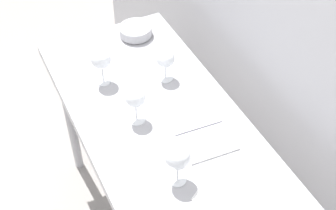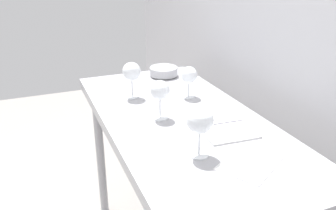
% 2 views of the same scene
% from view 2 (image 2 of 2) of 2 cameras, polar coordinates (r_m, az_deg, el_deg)
% --- Properties ---
extents(back_wall, '(3.80, 0.04, 2.60)m').
position_cam_2_polar(back_wall, '(1.69, 18.46, 13.24)').
color(back_wall, silver).
rests_on(back_wall, ground_plane).
extents(steel_counter, '(1.40, 0.65, 0.90)m').
position_cam_2_polar(steel_counter, '(1.59, 2.18, -5.48)').
color(steel_counter, '#A2A2A7').
rests_on(steel_counter, ground_plane).
extents(wine_glass_far_left, '(0.08, 0.08, 0.15)m').
position_cam_2_polar(wine_glass_far_left, '(1.74, 3.35, 4.66)').
color(wine_glass_far_left, white).
rests_on(wine_glass_far_left, steel_counter).
extents(wine_glass_near_center, '(0.08, 0.08, 0.17)m').
position_cam_2_polar(wine_glass_near_center, '(1.49, -1.30, 2.18)').
color(wine_glass_near_center, white).
rests_on(wine_glass_near_center, steel_counter).
extents(wine_glass_near_left, '(0.09, 0.09, 0.18)m').
position_cam_2_polar(wine_glass_near_left, '(1.73, -5.84, 5.22)').
color(wine_glass_near_left, white).
rests_on(wine_glass_near_left, steel_counter).
extents(wine_glass_near_right, '(0.09, 0.09, 0.18)m').
position_cam_2_polar(wine_glass_near_right, '(1.20, 5.14, -2.62)').
color(wine_glass_near_right, white).
rests_on(wine_glass_near_right, steel_counter).
extents(open_notebook, '(0.32, 0.22, 0.01)m').
position_cam_2_polar(open_notebook, '(1.49, 8.36, -3.09)').
color(open_notebook, white).
rests_on(open_notebook, steel_counter).
extents(tasting_sheet_upper, '(0.25, 0.26, 0.00)m').
position_cam_2_polar(tasting_sheet_upper, '(1.25, 12.91, -9.03)').
color(tasting_sheet_upper, white).
rests_on(tasting_sheet_upper, steel_counter).
extents(tasting_bowl, '(0.16, 0.16, 0.06)m').
position_cam_2_polar(tasting_bowl, '(2.07, -0.69, 5.46)').
color(tasting_bowl, beige).
rests_on(tasting_bowl, steel_counter).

